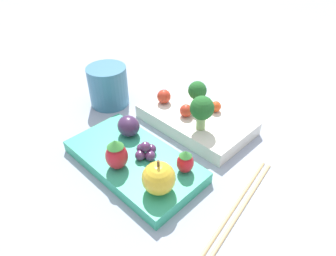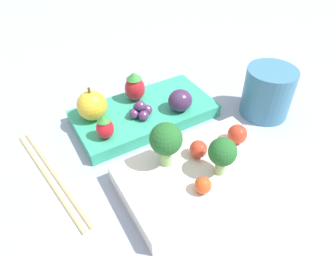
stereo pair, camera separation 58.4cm
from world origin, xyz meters
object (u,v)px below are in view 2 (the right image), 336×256
at_px(broccoli_floret_1, 222,153).
at_px(grape_cluster, 141,111).
at_px(cherry_tomato_2, 203,185).
at_px(apple, 92,105).
at_px(strawberry_0, 105,127).
at_px(strawberry_1, 135,87).
at_px(broccoli_floret_0, 166,140).
at_px(bento_box_savoury, 197,175).
at_px(bento_box_fruit, 145,113).
at_px(drinking_cup, 269,93).
at_px(chopsticks_pair, 51,176).
at_px(cherry_tomato_0, 198,149).
at_px(cherry_tomato_1, 237,134).
at_px(plum, 180,100).

height_order(broccoli_floret_1, grape_cluster, broccoli_floret_1).
relative_size(cherry_tomato_2, apple, 0.38).
distance_m(strawberry_0, strawberry_1, 0.10).
bearing_deg(strawberry_0, broccoli_floret_0, 120.57).
bearing_deg(bento_box_savoury, bento_box_fruit, -86.88).
bearing_deg(bento_box_fruit, broccoli_floret_1, 99.48).
xyz_separation_m(cherry_tomato_2, grape_cluster, (0.01, -0.17, -0.01)).
xyz_separation_m(bento_box_savoury, drinking_cup, (-0.18, -0.08, 0.03)).
height_order(strawberry_0, chopsticks_pair, strawberry_0).
bearing_deg(strawberry_0, broccoli_floret_1, 128.32).
bearing_deg(apple, bento_box_fruit, 169.92).
height_order(cherry_tomato_0, grape_cluster, cherry_tomato_0).
xyz_separation_m(bento_box_fruit, cherry_tomato_0, (-0.02, 0.14, 0.03)).
relative_size(bento_box_savoury, broccoli_floret_1, 4.00).
distance_m(cherry_tomato_2, apple, 0.22).
height_order(broccoli_floret_0, cherry_tomato_0, broccoli_floret_0).
xyz_separation_m(cherry_tomato_1, grape_cluster, (0.09, -0.12, -0.01)).
height_order(broccoli_floret_0, broccoli_floret_1, broccoli_floret_0).
relative_size(broccoli_floret_0, cherry_tomato_2, 3.05).
xyz_separation_m(cherry_tomato_1, plum, (0.03, -0.11, -0.00)).
xyz_separation_m(strawberry_0, drinking_cup, (-0.27, 0.04, 0.00)).
bearing_deg(cherry_tomato_1, plum, -73.71).
relative_size(cherry_tomato_0, strawberry_1, 0.46).
bearing_deg(broccoli_floret_1, strawberry_1, -81.19).
distance_m(broccoli_floret_0, strawberry_1, 0.16).
distance_m(broccoli_floret_0, apple, 0.15).
distance_m(strawberry_0, chopsticks_pair, 0.10).
height_order(strawberry_1, plum, strawberry_1).
bearing_deg(bento_box_savoury, plum, -108.51).
xyz_separation_m(apple, drinking_cup, (-0.27, 0.09, -0.00)).
relative_size(strawberry_1, plum, 1.30).
bearing_deg(cherry_tomato_2, plum, -109.56).
relative_size(bento_box_savoury, cherry_tomato_1, 7.80).
height_order(grape_cluster, chopsticks_pair, grape_cluster).
distance_m(strawberry_0, plum, 0.13).
height_order(cherry_tomato_1, grape_cluster, cherry_tomato_1).
relative_size(broccoli_floret_0, strawberry_0, 1.61).
bearing_deg(cherry_tomato_0, strawberry_0, -44.99).
relative_size(broccoli_floret_0, broccoli_floret_1, 1.18).
relative_size(cherry_tomato_1, strawberry_1, 0.53).
distance_m(broccoli_floret_0, cherry_tomato_0, 0.05).
distance_m(grape_cluster, chopsticks_pair, 0.16).
bearing_deg(cherry_tomato_1, broccoli_floret_1, 34.50).
distance_m(apple, plum, 0.14).
xyz_separation_m(broccoli_floret_1, chopsticks_pair, (0.19, -0.11, -0.06)).
bearing_deg(drinking_cup, grape_cluster, -17.79).
distance_m(strawberry_1, drinking_cup, 0.22).
relative_size(broccoli_floret_1, chopsticks_pair, 0.26).
relative_size(broccoli_floret_1, cherry_tomato_1, 1.95).
relative_size(broccoli_floret_0, grape_cluster, 1.63).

